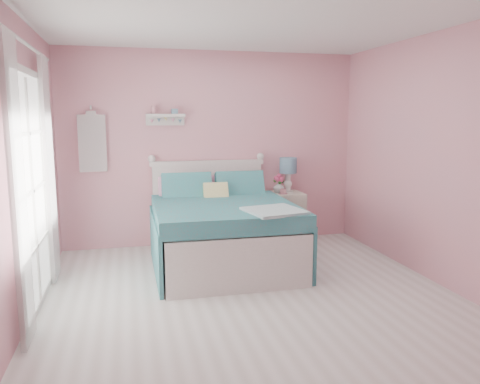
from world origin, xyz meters
name	(u,v)px	position (x,y,z in m)	size (l,w,h in m)	color
floor	(256,303)	(0.00, 0.00, 0.00)	(4.50, 4.50, 0.00)	beige
room_shell	(257,134)	(0.00, 0.00, 1.58)	(4.50, 4.50, 4.50)	pink
bed	(222,231)	(-0.07, 1.25, 0.40)	(1.58, 1.99, 1.15)	silver
nightstand	(284,217)	(0.96, 1.99, 0.35)	(0.49, 0.48, 0.70)	beige
table_lamp	(288,168)	(1.03, 2.06, 1.03)	(0.24, 0.24, 0.47)	white
vase	(279,187)	(0.88, 2.00, 0.78)	(0.15, 0.15, 0.16)	silver
teacup	(283,191)	(0.90, 1.89, 0.74)	(0.09, 0.09, 0.07)	#C68590
roses	(279,178)	(0.88, 2.00, 0.90)	(0.14, 0.11, 0.12)	#CD4673
wall_shelf	(165,117)	(-0.63, 2.19, 1.73)	(0.50, 0.15, 0.25)	silver
hanging_dress	(92,143)	(-1.55, 2.18, 1.40)	(0.34, 0.03, 0.72)	white
french_door	(31,192)	(-1.97, 0.40, 1.07)	(0.04, 1.32, 2.16)	silver
curtain_near	(18,193)	(-1.92, -0.34, 1.18)	(0.04, 0.40, 2.32)	white
curtain_far	(50,171)	(-1.92, 1.14, 1.18)	(0.04, 0.40, 2.32)	white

